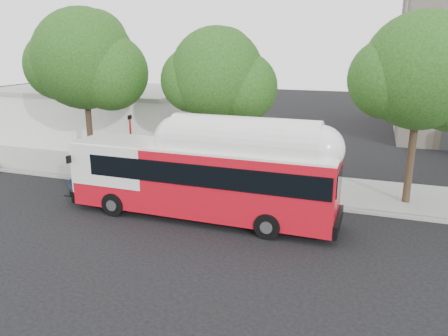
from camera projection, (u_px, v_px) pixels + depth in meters
The scene contains 10 objects.
ground at pixel (192, 225), 19.20m from camera, with size 120.00×120.00×0.00m, color black.
sidewalk at pixel (237, 181), 25.09m from camera, with size 60.00×5.00×0.15m, color gray.
curb_strip at pixel (222, 195), 22.73m from camera, with size 60.00×0.30×0.15m, color gray.
red_curb_segment at pixel (169, 189), 23.67m from camera, with size 10.00×0.32×0.16m, color maroon.
street_tree_left at pixel (91, 63), 25.12m from camera, with size 6.67×5.80×9.74m.
street_tree_mid at pixel (224, 78), 23.28m from camera, with size 5.75×5.00×8.62m.
street_tree_right at pixel (431, 76), 19.85m from camera, with size 6.21×5.40×9.18m.
low_commercial_bldg at pixel (101, 114), 35.74m from camera, with size 16.20×10.20×4.25m.
transit_bus at pixel (203, 180), 19.54m from camera, with size 12.97×2.93×3.82m.
signal_pole at pixel (131, 149), 24.52m from camera, with size 0.11×0.37×3.89m.
Camera 1 is at (7.13, -16.35, 7.67)m, focal length 35.00 mm.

